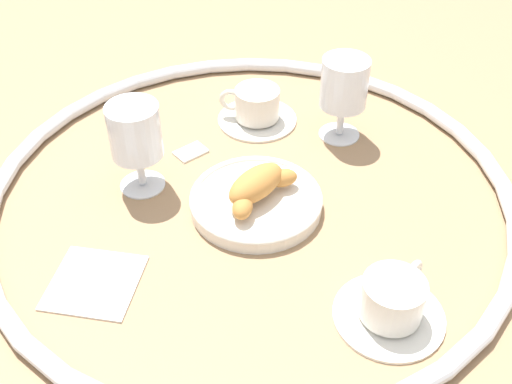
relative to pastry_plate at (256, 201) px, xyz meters
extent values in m
plane|color=#997551|center=(-0.02, -0.02, -0.01)|extent=(2.20, 2.20, 0.00)
torus|color=silver|center=(-0.02, -0.02, 0.00)|extent=(0.77, 0.77, 0.02)
cylinder|color=silver|center=(0.00, 0.00, 0.00)|extent=(0.19, 0.19, 0.02)
torus|color=silver|center=(0.00, 0.00, 0.01)|extent=(0.19, 0.19, 0.01)
ellipsoid|color=#BC7A38|center=(0.00, 0.00, 0.03)|extent=(0.11, 0.08, 0.04)
ellipsoid|color=#BC7A38|center=(0.04, 0.00, 0.02)|extent=(0.05, 0.04, 0.03)
ellipsoid|color=#BC7A38|center=(-0.04, 0.03, 0.02)|extent=(0.05, 0.05, 0.03)
cylinder|color=silver|center=(-0.21, -0.08, -0.01)|extent=(0.14, 0.14, 0.01)
cylinder|color=silver|center=(-0.21, -0.08, 0.02)|extent=(0.08, 0.08, 0.05)
cylinder|color=#937A60|center=(-0.21, -0.08, 0.04)|extent=(0.07, 0.07, 0.01)
torus|color=silver|center=(-0.20, -0.12, 0.02)|extent=(0.02, 0.04, 0.04)
cylinder|color=silver|center=(0.13, 0.22, -0.01)|extent=(0.14, 0.14, 0.01)
cylinder|color=silver|center=(0.13, 0.22, 0.02)|extent=(0.08, 0.08, 0.05)
cylinder|color=#937A60|center=(0.13, 0.22, 0.04)|extent=(0.07, 0.07, 0.01)
torus|color=silver|center=(0.09, 0.24, 0.02)|extent=(0.04, 0.02, 0.04)
cylinder|color=white|center=(0.01, -0.18, -0.01)|extent=(0.07, 0.07, 0.01)
cylinder|color=white|center=(0.01, -0.18, 0.02)|extent=(0.01, 0.01, 0.05)
cylinder|color=white|center=(0.01, -0.18, 0.09)|extent=(0.08, 0.08, 0.08)
cylinder|color=#E0CC4C|center=(0.01, -0.18, 0.08)|extent=(0.07, 0.07, 0.06)
cylinder|color=white|center=(-0.22, 0.06, -0.01)|extent=(0.07, 0.07, 0.01)
cylinder|color=white|center=(-0.22, 0.06, 0.02)|extent=(0.01, 0.01, 0.05)
cylinder|color=white|center=(-0.22, 0.06, 0.09)|extent=(0.08, 0.08, 0.08)
cylinder|color=gold|center=(-0.22, 0.06, 0.08)|extent=(0.07, 0.07, 0.06)
cube|color=white|center=(-0.09, -0.15, -0.01)|extent=(0.06, 0.05, 0.01)
cube|color=silver|center=(0.21, -0.14, -0.01)|extent=(0.13, 0.13, 0.01)
camera|label=1|loc=(0.63, 0.24, 0.59)|focal=43.79mm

